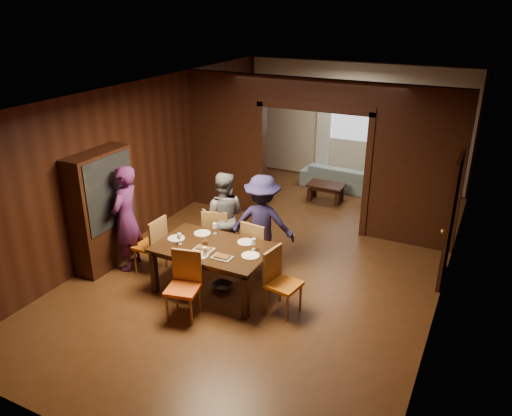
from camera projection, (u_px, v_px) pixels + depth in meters
The scene contains 32 objects.
floor at pixel (278, 257), 8.86m from camera, with size 9.00×9.00×0.00m, color #492C14.
ceiling at pixel (281, 92), 7.73m from camera, with size 5.50×9.00×0.02m, color silver.
room_walls at pixel (318, 148), 9.83m from camera, with size 5.52×9.01×2.90m.
person_purple at pixel (126, 218), 8.20m from camera, with size 0.66×0.43×1.80m, color #4D1C53.
person_grey at pixel (223, 216), 8.53m from camera, with size 0.77×0.60×1.59m, color slate.
person_navy at pixel (262, 223), 8.21m from camera, with size 1.07×0.61×1.65m, color #201C46.
sofa at pixel (343, 177), 11.93m from camera, with size 1.97×0.77×0.58m, color #7C98A2.
serving_bowl at pixel (221, 243), 7.59m from camera, with size 0.33×0.33×0.08m, color black.
dining_table at pixel (214, 268), 7.73m from camera, with size 1.74×1.08×0.76m, color black.
coffee_table at pixel (326, 193), 11.22m from camera, with size 0.80×0.50×0.40m, color black.
chair_left at pixel (150, 244), 8.25m from camera, with size 0.44×0.44×0.97m, color orange, non-canonical shape.
chair_right at pixel (284, 283), 7.14m from camera, with size 0.44×0.44×0.97m, color orange, non-canonical shape.
chair_far_l at pixel (217, 233), 8.64m from camera, with size 0.44×0.44×0.97m, color #DE4114, non-canonical shape.
chair_far_r at pixel (259, 247), 8.16m from camera, with size 0.44×0.44×0.97m, color #CE4B13, non-canonical shape.
chair_near at pixel (183, 287), 7.04m from camera, with size 0.44×0.44×0.97m, color #F05B16, non-canonical shape.
hutch at pixel (103, 210), 8.27m from camera, with size 0.40×1.20×2.00m, color black.
door_right at pixel (450, 221), 7.76m from camera, with size 0.06×0.90×2.10m, color black.
window_far at pixel (355, 114), 11.86m from camera, with size 1.20×0.03×1.30m, color silver.
curtain_left at pixel (324, 129), 12.31m from camera, with size 0.35×0.06×2.40m, color white.
curtain_right at pixel (384, 136), 11.70m from camera, with size 0.35×0.06×2.40m, color white.
plate_left at pixel (176, 238), 7.82m from camera, with size 0.27×0.27×0.01m, color silver.
plate_far_l at pixel (202, 233), 7.99m from camera, with size 0.27×0.27×0.01m, color silver.
plate_far_r at pixel (246, 242), 7.70m from camera, with size 0.27×0.27×0.01m, color silver.
plate_right at pixel (250, 255), 7.30m from camera, with size 0.27×0.27×0.01m, color white.
plate_near at pixel (200, 255), 7.31m from camera, with size 0.27×0.27×0.01m, color silver.
platter_a at pixel (204, 249), 7.48m from camera, with size 0.30×0.20×0.04m, color gray.
platter_b at pixel (222, 257), 7.24m from camera, with size 0.30×0.20×0.04m, color gray.
wineglass_left at pixel (180, 239), 7.62m from camera, with size 0.08×0.08×0.18m, color silver, non-canonical shape.
wineglass_far at pixel (215, 228), 7.97m from camera, with size 0.08×0.08×0.18m, color white, non-canonical shape.
wineglass_right at pixel (254, 244), 7.46m from camera, with size 0.08×0.08×0.18m, color white, non-canonical shape.
tumbler at pixel (205, 252), 7.28m from camera, with size 0.07×0.07×0.14m, color silver.
condiment_jar at pixel (205, 243), 7.57m from camera, with size 0.08×0.08×0.11m, color #4F2C12, non-canonical shape.
Camera 1 is at (3.13, -7.18, 4.25)m, focal length 35.00 mm.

